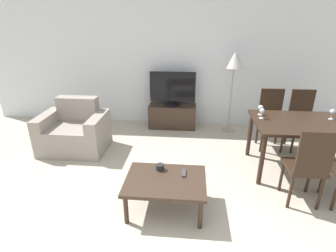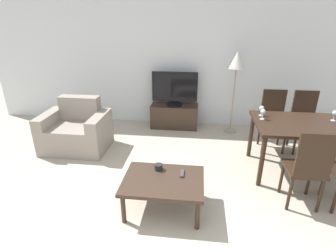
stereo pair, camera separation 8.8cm
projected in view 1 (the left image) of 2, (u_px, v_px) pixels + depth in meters
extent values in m
cube|color=silver|center=(173.00, 56.00, 5.02)|extent=(7.55, 0.06, 2.70)
cube|color=gray|center=(75.00, 138.00, 4.29)|extent=(0.67, 0.75, 0.43)
cube|color=gray|center=(78.00, 108.00, 4.38)|extent=(0.67, 0.20, 0.40)
cube|color=gray|center=(49.00, 132.00, 4.29)|extent=(0.18, 0.75, 0.61)
cube|color=gray|center=(99.00, 134.00, 4.22)|extent=(0.18, 0.75, 0.61)
cube|color=#38281E|center=(172.00, 116.00, 5.20)|extent=(0.91, 0.39, 0.46)
cylinder|color=black|center=(172.00, 104.00, 5.11)|extent=(0.30, 0.30, 0.03)
cylinder|color=black|center=(172.00, 102.00, 5.09)|extent=(0.04, 0.04, 0.05)
cube|color=black|center=(173.00, 87.00, 4.97)|extent=(0.87, 0.04, 0.57)
cube|color=black|center=(172.00, 87.00, 4.95)|extent=(0.83, 0.01, 0.53)
cube|color=#38281E|center=(165.00, 181.00, 2.89)|extent=(0.89, 0.66, 0.04)
cylinder|color=#38281E|center=(126.00, 210.00, 2.75)|extent=(0.05, 0.05, 0.35)
cylinder|color=#38281E|center=(201.00, 214.00, 2.68)|extent=(0.05, 0.05, 0.35)
cylinder|color=#38281E|center=(137.00, 179.00, 3.26)|extent=(0.05, 0.05, 0.35)
cylinder|color=#38281E|center=(200.00, 183.00, 3.19)|extent=(0.05, 0.05, 0.35)
cube|color=black|center=(307.00, 123.00, 3.51)|extent=(1.39, 0.91, 0.04)
cylinder|color=black|center=(262.00, 160.00, 3.34)|extent=(0.06, 0.06, 0.70)
cylinder|color=black|center=(250.00, 135.00, 4.07)|extent=(0.06, 0.06, 0.70)
cylinder|color=black|center=(335.00, 138.00, 3.96)|extent=(0.06, 0.06, 0.70)
cube|color=black|center=(304.00, 167.00, 3.00)|extent=(0.40, 0.40, 0.04)
cylinder|color=black|center=(282.00, 176.00, 3.26)|extent=(0.04, 0.04, 0.43)
cylinder|color=black|center=(309.00, 177.00, 3.23)|extent=(0.04, 0.04, 0.43)
cylinder|color=black|center=(290.00, 192.00, 2.96)|extent=(0.04, 0.04, 0.43)
cylinder|color=black|center=(320.00, 194.00, 2.93)|extent=(0.04, 0.04, 0.43)
cube|color=black|center=(316.00, 154.00, 2.73)|extent=(0.37, 0.04, 0.51)
cube|color=black|center=(302.00, 124.00, 4.22)|extent=(0.40, 0.40, 0.04)
cylinder|color=black|center=(293.00, 141.00, 4.18)|extent=(0.04, 0.04, 0.43)
cylinder|color=black|center=(314.00, 142.00, 4.15)|extent=(0.04, 0.04, 0.43)
cylinder|color=black|center=(286.00, 133.00, 4.48)|extent=(0.04, 0.04, 0.43)
cylinder|color=black|center=(306.00, 133.00, 4.45)|extent=(0.04, 0.04, 0.43)
cube|color=black|center=(301.00, 105.00, 4.29)|extent=(0.37, 0.04, 0.51)
cylinder|color=black|center=(322.00, 178.00, 3.21)|extent=(0.04, 0.04, 0.43)
cylinder|color=black|center=(335.00, 194.00, 2.92)|extent=(0.04, 0.04, 0.43)
cube|color=black|center=(271.00, 123.00, 4.27)|extent=(0.40, 0.40, 0.04)
cylinder|color=black|center=(262.00, 140.00, 4.22)|extent=(0.04, 0.04, 0.43)
cylinder|color=black|center=(282.00, 141.00, 4.19)|extent=(0.04, 0.04, 0.43)
cylinder|color=black|center=(257.00, 132.00, 4.52)|extent=(0.04, 0.04, 0.43)
cylinder|color=black|center=(277.00, 132.00, 4.49)|extent=(0.04, 0.04, 0.43)
cube|color=black|center=(271.00, 104.00, 4.33)|extent=(0.37, 0.04, 0.51)
cylinder|color=gray|center=(228.00, 130.00, 5.10)|extent=(0.24, 0.24, 0.02)
cylinder|color=gray|center=(231.00, 100.00, 4.87)|extent=(0.02, 0.02, 1.19)
cone|color=beige|center=(235.00, 60.00, 4.58)|extent=(0.33, 0.33, 0.28)
cube|color=#38383D|center=(184.00, 173.00, 2.98)|extent=(0.04, 0.15, 0.02)
cylinder|color=black|center=(160.00, 167.00, 3.05)|extent=(0.10, 0.10, 0.07)
cylinder|color=silver|center=(331.00, 119.00, 3.60)|extent=(0.06, 0.06, 0.01)
cylinder|color=silver|center=(331.00, 116.00, 3.58)|extent=(0.01, 0.01, 0.07)
sphere|color=silver|center=(332.00, 112.00, 3.56)|extent=(0.07, 0.07, 0.07)
cylinder|color=silver|center=(261.00, 118.00, 3.63)|extent=(0.06, 0.06, 0.01)
cylinder|color=silver|center=(261.00, 116.00, 3.61)|extent=(0.01, 0.01, 0.07)
sphere|color=silver|center=(262.00, 111.00, 3.58)|extent=(0.07, 0.07, 0.07)
cylinder|color=silver|center=(260.00, 115.00, 3.76)|extent=(0.06, 0.06, 0.01)
cylinder|color=silver|center=(260.00, 112.00, 3.74)|extent=(0.01, 0.01, 0.07)
sphere|color=silver|center=(261.00, 107.00, 3.72)|extent=(0.07, 0.07, 0.07)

